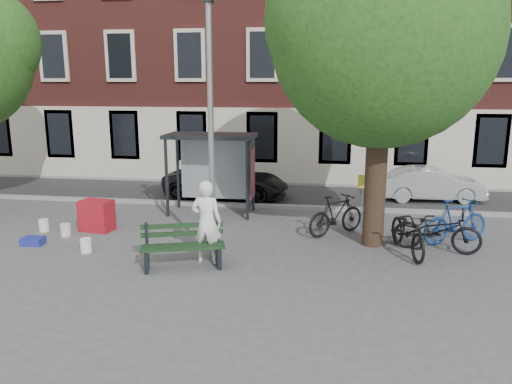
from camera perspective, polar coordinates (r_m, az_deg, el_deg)
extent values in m
plane|color=#4C4C4F|center=(12.62, -4.89, -7.27)|extent=(90.00, 90.00, 0.00)
cube|color=#28282B|center=(19.23, -0.10, -0.26)|extent=(40.00, 4.00, 0.01)
cube|color=gray|center=(17.30, -1.09, -1.54)|extent=(40.00, 0.25, 0.12)
cube|color=gray|center=(21.16, 0.71, 1.07)|extent=(40.00, 0.25, 0.12)
cube|color=maroon|center=(24.85, 2.08, 18.85)|extent=(30.00, 8.00, 14.00)
cylinder|color=#9EA0A3|center=(11.95, -5.16, 6.40)|extent=(0.14, 0.14, 6.00)
cylinder|color=#9EA0A3|center=(12.58, -4.90, -6.75)|extent=(0.28, 0.28, 0.24)
cube|color=#1E2328|center=(12.01, -5.46, 21.02)|extent=(0.18, 0.35, 0.12)
cylinder|color=black|center=(13.35, 13.48, 1.10)|extent=(0.56, 0.56, 3.40)
sphere|color=#1A4B16|center=(13.15, 14.33, 17.11)|extent=(5.60, 5.60, 5.60)
sphere|color=#1A4B16|center=(13.70, 18.24, 18.79)|extent=(3.92, 3.92, 3.92)
sphere|color=#1A4B16|center=(12.83, 10.79, 18.75)|extent=(4.20, 4.20, 4.20)
sphere|color=#1A4B16|center=(12.35, 15.90, 20.16)|extent=(3.64, 3.64, 3.64)
cube|color=#1E2328|center=(16.08, -10.18, 1.53)|extent=(0.08, 0.08, 2.50)
cube|color=#1E2328|center=(15.45, -0.99, 1.28)|extent=(0.08, 0.08, 2.50)
cube|color=#1E2328|center=(17.20, -8.91, 2.29)|extent=(0.08, 0.08, 2.50)
cube|color=#1E2328|center=(16.61, -0.31, 2.08)|extent=(0.08, 0.08, 2.50)
cube|color=#1E2328|center=(16.09, -5.26, 6.40)|extent=(2.85, 1.45, 0.12)
cube|color=#8C999E|center=(16.84, -4.69, 2.61)|extent=(2.34, 0.04, 2.00)
cube|color=#1E2328|center=(16.01, -0.64, 2.13)|extent=(0.12, 1.14, 2.12)
cube|color=#D84C19|center=(16.00, -0.40, 2.13)|extent=(0.02, 0.90, 1.62)
imported|color=white|center=(11.91, -5.68, -3.41)|extent=(0.75, 0.50, 2.01)
cube|color=#1E2328|center=(11.86, -12.37, -7.57)|extent=(0.27, 0.61, 0.50)
cube|color=#1E2328|center=(11.86, -4.28, -7.30)|extent=(0.27, 0.61, 0.50)
cube|color=#173319|center=(11.55, -8.35, -6.52)|extent=(1.89, 0.71, 0.04)
cube|color=#173319|center=(11.74, -8.36, -6.21)|extent=(1.89, 0.71, 0.04)
cube|color=#173319|center=(11.93, -8.37, -5.90)|extent=(1.89, 0.71, 0.04)
cube|color=#173319|center=(11.97, -8.42, -4.73)|extent=(1.86, 0.63, 0.11)
cube|color=#173319|center=(11.91, -8.45, -3.82)|extent=(1.86, 0.63, 0.11)
imported|color=black|center=(13.53, 19.98, -4.12)|extent=(2.26, 1.19, 1.13)
imported|color=navy|center=(14.38, 21.86, -3.10)|extent=(2.07, 1.45, 1.22)
imported|color=black|center=(13.14, 17.00, -4.31)|extent=(1.23, 2.33, 1.16)
imported|color=black|center=(14.27, 9.15, -2.59)|extent=(1.83, 1.67, 1.16)
imported|color=black|center=(18.54, -3.40, 1.23)|extent=(4.65, 2.27, 1.27)
imported|color=#A9ADB1|center=(19.25, 19.38, 0.87)|extent=(3.78, 1.52, 1.22)
cube|color=maroon|center=(15.24, -17.74, -2.57)|extent=(0.98, 0.73, 0.90)
cube|color=navy|center=(14.63, -24.14, -5.14)|extent=(0.58, 0.44, 0.20)
cylinder|color=silver|center=(15.04, -20.93, -4.08)|extent=(0.31, 0.31, 0.36)
cylinder|color=white|center=(15.75, -23.08, -3.53)|extent=(0.28, 0.28, 0.36)
cylinder|color=white|center=(13.49, -18.86, -5.79)|extent=(0.36, 0.36, 0.36)
cylinder|color=#9EA0A3|center=(14.67, 12.03, -1.39)|extent=(0.04, 0.04, 1.61)
cube|color=yellow|center=(14.52, 12.15, 1.17)|extent=(0.29, 0.05, 0.38)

